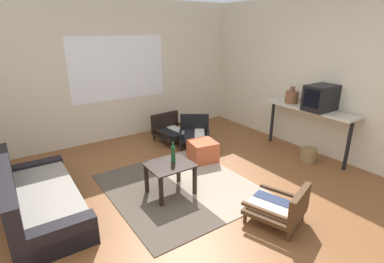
# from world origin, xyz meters

# --- Properties ---
(ground_plane) EXTENTS (7.80, 7.80, 0.00)m
(ground_plane) POSITION_xyz_m (0.00, 0.00, 0.00)
(ground_plane) COLOR brown
(far_wall_with_window) EXTENTS (5.60, 0.13, 2.70)m
(far_wall_with_window) POSITION_xyz_m (0.00, 3.06, 1.35)
(far_wall_with_window) COLOR beige
(far_wall_with_window) RESTS_ON ground
(side_wall_right) EXTENTS (0.12, 6.60, 2.70)m
(side_wall_right) POSITION_xyz_m (2.66, 0.30, 1.35)
(side_wall_right) COLOR beige
(side_wall_right) RESTS_ON ground
(area_rug) EXTENTS (1.90, 2.09, 0.01)m
(area_rug) POSITION_xyz_m (-0.15, 0.57, 0.01)
(area_rug) COLOR #4C4238
(area_rug) RESTS_ON ground
(couch) EXTENTS (0.81, 1.88, 0.68)m
(couch) POSITION_xyz_m (-1.92, 0.98, 0.21)
(couch) COLOR black
(couch) RESTS_ON ground
(coffee_table) EXTENTS (0.60, 0.50, 0.44)m
(coffee_table) POSITION_xyz_m (-0.34, 0.49, 0.35)
(coffee_table) COLOR black
(coffee_table) RESTS_ON ground
(armchair_by_window) EXTENTS (0.69, 0.68, 0.53)m
(armchair_by_window) POSITION_xyz_m (0.71, 2.25, 0.22)
(armchair_by_window) COLOR black
(armchair_by_window) RESTS_ON ground
(armchair_striped_foreground) EXTENTS (0.70, 0.75, 0.50)m
(armchair_striped_foreground) POSITION_xyz_m (0.37, -0.81, 0.22)
(armchair_striped_foreground) COLOR #472D19
(armchair_striped_foreground) RESTS_ON ground
(armchair_corner) EXTENTS (0.82, 0.83, 0.55)m
(armchair_corner) POSITION_xyz_m (0.97, 1.79, 0.26)
(armchair_corner) COLOR black
(armchair_corner) RESTS_ON ground
(ottoman_orange) EXTENTS (0.49, 0.49, 0.35)m
(ottoman_orange) POSITION_xyz_m (0.66, 1.09, 0.18)
(ottoman_orange) COLOR #BC5633
(ottoman_orange) RESTS_ON ground
(console_shelf) EXTENTS (0.41, 1.66, 0.87)m
(console_shelf) POSITION_xyz_m (2.35, 0.30, 0.77)
(console_shelf) COLOR beige
(console_shelf) RESTS_ON ground
(crt_television) EXTENTS (0.55, 0.37, 0.42)m
(crt_television) POSITION_xyz_m (2.35, 0.10, 1.08)
(crt_television) COLOR black
(crt_television) RESTS_ON console_shelf
(clay_vase) EXTENTS (0.23, 0.23, 0.30)m
(clay_vase) POSITION_xyz_m (2.35, 0.68, 0.98)
(clay_vase) COLOR brown
(clay_vase) RESTS_ON console_shelf
(glass_bottle) EXTENTS (0.06, 0.06, 0.29)m
(glass_bottle) POSITION_xyz_m (-0.26, 0.53, 0.56)
(glass_bottle) COLOR #194723
(glass_bottle) RESTS_ON coffee_table
(wicker_basket) EXTENTS (0.27, 0.27, 0.23)m
(wicker_basket) POSITION_xyz_m (2.13, 0.05, 0.12)
(wicker_basket) COLOR olive
(wicker_basket) RESTS_ON ground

